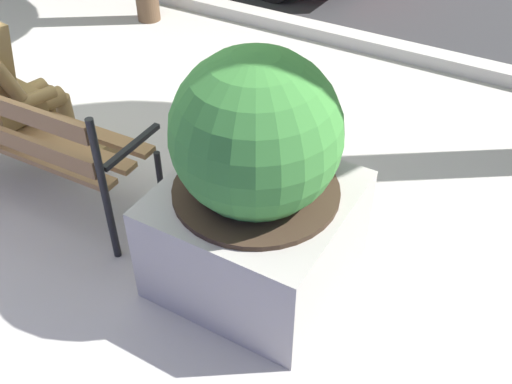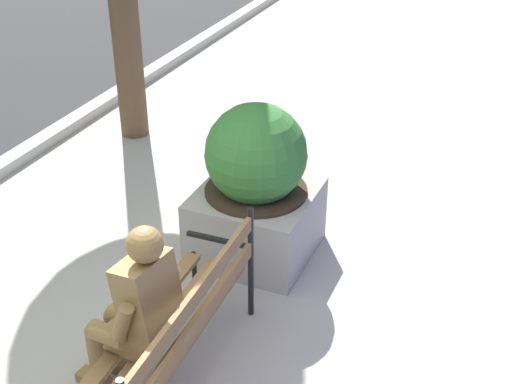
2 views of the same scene
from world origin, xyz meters
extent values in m
cube|color=olive|center=(0.29, -0.35, 0.45)|extent=(1.70, 0.16, 0.04)
cube|color=olive|center=(0.28, -0.17, 0.45)|extent=(1.70, 0.16, 0.04)
cube|color=olive|center=(0.28, 0.01, 0.45)|extent=(1.70, 0.16, 0.04)
cube|color=olive|center=(0.29, -0.44, 0.62)|extent=(1.70, 0.09, 0.11)
cube|color=olive|center=(0.29, -0.44, 0.84)|extent=(1.70, 0.09, 0.11)
cylinder|color=black|center=(1.15, 0.06, 0.23)|extent=(0.04, 0.04, 0.45)
cylinder|color=black|center=(1.17, -0.41, 0.47)|extent=(0.04, 0.04, 0.95)
cube|color=black|center=(1.16, -0.14, 0.62)|extent=(0.05, 0.48, 0.03)
cube|color=olive|center=(0.12, -0.11, 0.56)|extent=(0.38, 0.36, 0.16)
cube|color=olive|center=(0.11, -0.21, 0.88)|extent=(0.39, 0.33, 0.55)
sphere|color=olive|center=(0.11, -0.22, 1.26)|extent=(0.22, 0.22, 0.22)
cylinder|color=olive|center=(-0.10, -0.16, 0.83)|extent=(0.11, 0.19, 0.29)
cylinder|color=olive|center=(-0.10, -0.02, 0.66)|extent=(0.11, 0.27, 0.10)
cylinder|color=olive|center=(0.33, -0.22, 0.83)|extent=(0.11, 0.19, 0.29)
cylinder|color=olive|center=(0.36, -0.08, 0.66)|extent=(0.11, 0.27, 0.10)
cylinder|color=olive|center=(0.05, 0.04, 0.52)|extent=(0.18, 0.38, 0.14)
cylinder|color=olive|center=(0.08, 0.22, 0.25)|extent=(0.11, 0.11, 0.50)
cube|color=olive|center=(0.08, 0.28, 0.04)|extent=(0.14, 0.25, 0.07)
cylinder|color=olive|center=(0.23, 0.01, 0.52)|extent=(0.18, 0.38, 0.14)
cylinder|color=olive|center=(0.26, 0.19, 0.25)|extent=(0.11, 0.11, 0.50)
cube|color=olive|center=(0.26, 0.25, 0.04)|extent=(0.14, 0.25, 0.07)
cube|color=olive|center=(0.40, 0.27, 0.08)|extent=(0.30, 0.22, 0.16)
cube|color=#A8A399|center=(1.95, -0.12, 0.30)|extent=(0.95, 0.95, 0.60)
cylinder|color=#38281C|center=(1.95, -0.12, 0.62)|extent=(0.86, 0.86, 0.03)
sphere|color=#387A33|center=(1.95, -0.12, 0.96)|extent=(0.84, 0.84, 0.84)
cylinder|color=brown|center=(3.60, 2.13, 1.56)|extent=(0.32, 0.32, 3.11)
camera|label=1|loc=(3.10, -2.10, 2.49)|focal=40.90mm
camera|label=2|loc=(-2.65, -2.10, 3.51)|focal=48.98mm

